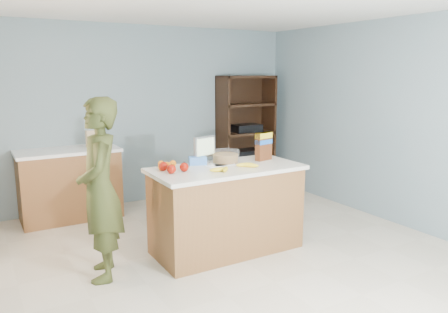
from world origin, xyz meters
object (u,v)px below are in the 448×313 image
tv (205,148)px  cereal_box (264,144)px  counter_peninsula (226,212)px  shelving_unit (244,135)px  person (100,190)px

tv → cereal_box: 0.65m
counter_peninsula → shelving_unit: (1.55, 2.05, 0.45)m
counter_peninsula → person: (-1.28, 0.05, 0.41)m
shelving_unit → tv: shelving_unit is taller
shelving_unit → person: shelving_unit is taller
person → tv: 1.25m
person → cereal_box: (1.81, 0.04, 0.25)m
tv → cereal_box: cereal_box is taller
counter_peninsula → shelving_unit: bearing=52.9°
counter_peninsula → cereal_box: (0.53, 0.09, 0.66)m
tv → cereal_box: size_ratio=0.92×
person → cereal_box: bearing=106.1°
counter_peninsula → shelving_unit: 2.61m
counter_peninsula → tv: 0.72m
tv → counter_peninsula: bearing=-74.9°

